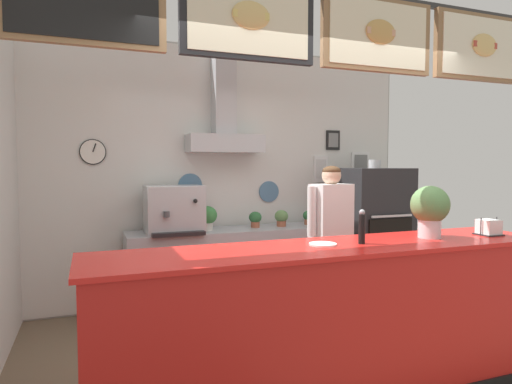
# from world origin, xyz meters

# --- Properties ---
(ground_plane) EXTENTS (5.42, 5.42, 0.00)m
(ground_plane) POSITION_xyz_m (0.00, 0.00, 0.00)
(ground_plane) COLOR brown
(back_wall_assembly) EXTENTS (4.52, 2.32, 2.96)m
(back_wall_assembly) POSITION_xyz_m (-0.00, 2.08, 1.59)
(back_wall_assembly) COLOR #9E9E99
(back_wall_assembly) RESTS_ON ground_plane
(service_counter) EXTENTS (3.27, 0.68, 1.06)m
(service_counter) POSITION_xyz_m (0.00, -0.23, 0.53)
(service_counter) COLOR red
(service_counter) RESTS_ON ground_plane
(back_prep_counter) EXTENTS (2.33, 0.54, 0.89)m
(back_prep_counter) POSITION_xyz_m (-0.04, 1.85, 0.44)
(back_prep_counter) COLOR #A3A5AD
(back_prep_counter) RESTS_ON ground_plane
(pizza_oven) EXTENTS (0.75, 0.64, 1.66)m
(pizza_oven) POSITION_xyz_m (1.59, 1.56, 0.78)
(pizza_oven) COLOR #232326
(pizza_oven) RESTS_ON ground_plane
(shop_worker) EXTENTS (0.52, 0.28, 1.59)m
(shop_worker) POSITION_xyz_m (0.56, 0.78, 0.86)
(shop_worker) COLOR #232328
(shop_worker) RESTS_ON ground_plane
(espresso_machine) EXTENTS (0.59, 0.53, 0.49)m
(espresso_machine) POSITION_xyz_m (-0.71, 1.82, 1.13)
(espresso_machine) COLOR #B7BABF
(espresso_machine) RESTS_ON back_prep_counter
(potted_basil) EXTENTS (0.22, 0.22, 0.26)m
(potted_basil) POSITION_xyz_m (-0.35, 1.83, 1.04)
(potted_basil) COLOR beige
(potted_basil) RESTS_ON back_prep_counter
(potted_thyme) EXTENTS (0.16, 0.16, 0.19)m
(potted_thyme) POSITION_xyz_m (0.53, 1.84, 0.99)
(potted_thyme) COLOR #9E563D
(potted_thyme) RESTS_ON back_prep_counter
(potted_oregano) EXTENTS (0.14, 0.14, 0.18)m
(potted_oregano) POSITION_xyz_m (0.22, 1.86, 0.99)
(potted_oregano) COLOR #9E563D
(potted_oregano) RESTS_ON back_prep_counter
(potted_rosemary) EXTENTS (0.13, 0.13, 0.17)m
(potted_rosemary) POSITION_xyz_m (0.89, 1.87, 0.98)
(potted_rosemary) COLOR #9E563D
(potted_rosemary) RESTS_ON back_prep_counter
(condiment_plate) EXTENTS (0.19, 0.19, 0.01)m
(condiment_plate) POSITION_xyz_m (-0.07, -0.20, 1.07)
(condiment_plate) COLOR white
(condiment_plate) RESTS_ON service_counter
(napkin_holder) EXTENTS (0.17, 0.16, 0.14)m
(napkin_holder) POSITION_xyz_m (1.33, -0.27, 1.12)
(napkin_holder) COLOR #262628
(napkin_holder) RESTS_ON service_counter
(pepper_grinder) EXTENTS (0.05, 0.05, 0.24)m
(pepper_grinder) POSITION_xyz_m (0.20, -0.25, 1.18)
(pepper_grinder) COLOR black
(pepper_grinder) RESTS_ON service_counter
(basil_vase) EXTENTS (0.28, 0.28, 0.38)m
(basil_vase) POSITION_xyz_m (0.81, -0.21, 1.27)
(basil_vase) COLOR silver
(basil_vase) RESTS_ON service_counter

